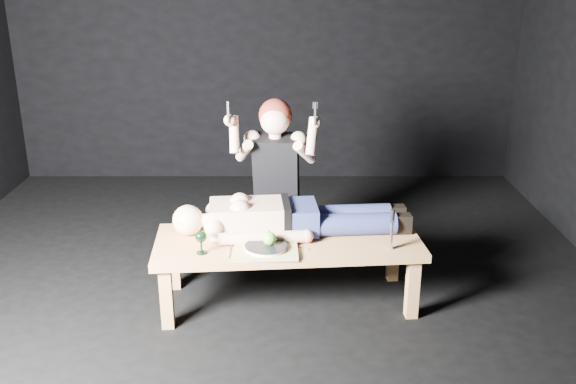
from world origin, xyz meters
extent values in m
plane|color=black|center=(0.00, 0.00, 0.00)|extent=(5.00, 5.00, 0.00)
plane|color=black|center=(0.00, 2.50, 1.50)|extent=(5.00, 0.00, 5.00)
cube|color=#AE8042|center=(0.23, -0.14, 0.23)|extent=(1.73, 0.76, 0.45)
cube|color=tan|center=(0.09, -0.33, 0.46)|extent=(0.39, 0.29, 0.02)
cylinder|color=white|center=(0.09, -0.33, 0.48)|extent=(0.26, 0.26, 0.02)
sphere|color=green|center=(0.11, -0.32, 0.53)|extent=(0.08, 0.08, 0.08)
cube|color=#B2B2B7|center=(-0.13, -0.34, 0.45)|extent=(0.02, 0.18, 0.01)
cube|color=#B2B2B7|center=(0.26, -0.32, 0.45)|extent=(0.03, 0.18, 0.01)
cube|color=#B2B2B7|center=(0.29, -0.24, 0.45)|extent=(0.14, 0.14, 0.01)
camera|label=1|loc=(0.22, -3.82, 2.09)|focal=39.32mm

